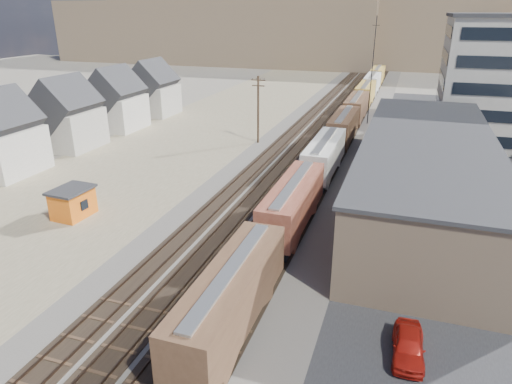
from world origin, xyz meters
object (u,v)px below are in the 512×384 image
(utility_pole_north, at_px, (258,108))
(parked_car_red, at_px, (408,346))
(freight_train, at_px, (350,116))
(parked_car_blue, at_px, (476,153))
(maintenance_shed, at_px, (73,202))

(utility_pole_north, distance_m, parked_car_red, 47.11)
(utility_pole_north, bearing_deg, parked_car_red, -60.94)
(parked_car_red, bearing_deg, freight_train, 99.40)
(parked_car_red, bearing_deg, utility_pole_north, 117.02)
(freight_train, height_order, utility_pole_north, utility_pole_north)
(freight_train, relative_size, parked_car_blue, 19.83)
(freight_train, xyz_separation_m, utility_pole_north, (-12.30, -10.78, 2.50))
(utility_pole_north, relative_size, parked_car_red, 2.25)
(freight_train, xyz_separation_m, parked_car_red, (10.48, -51.77, -2.04))
(freight_train, xyz_separation_m, parked_car_blue, (18.24, -8.96, -1.95))
(maintenance_shed, bearing_deg, parked_car_blue, 39.91)
(maintenance_shed, distance_m, parked_car_blue, 51.20)
(utility_pole_north, distance_m, maintenance_shed, 32.44)
(maintenance_shed, bearing_deg, freight_train, 63.30)
(freight_train, relative_size, utility_pole_north, 11.97)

